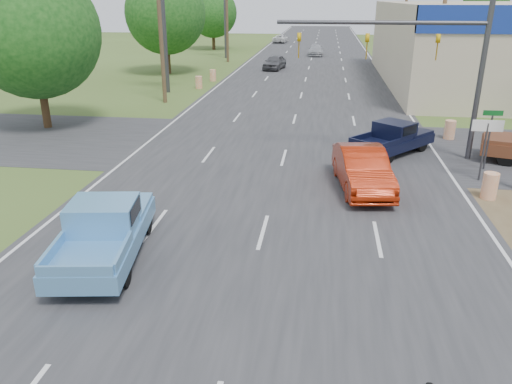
# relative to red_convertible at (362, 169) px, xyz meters

# --- Properties ---
(main_road) EXTENTS (15.00, 180.00, 0.02)m
(main_road) POSITION_rel_red_convertible_xyz_m (-3.35, 27.60, -0.79)
(main_road) COLOR #2D2D30
(main_road) RESTS_ON ground
(cross_road) EXTENTS (120.00, 10.00, 0.02)m
(cross_road) POSITION_rel_red_convertible_xyz_m (-3.35, 5.60, -0.79)
(cross_road) COLOR #2D2D30
(cross_road) RESTS_ON ground
(utility_pole_2) EXTENTS (2.00, 0.28, 10.00)m
(utility_pole_2) POSITION_rel_red_convertible_xyz_m (6.15, 18.60, 4.52)
(utility_pole_2) COLOR #4C3823
(utility_pole_2) RESTS_ON ground
(utility_pole_3) EXTENTS (2.00, 0.28, 10.00)m
(utility_pole_3) POSITION_rel_red_convertible_xyz_m (6.15, 36.60, 4.52)
(utility_pole_3) COLOR #4C3823
(utility_pole_3) RESTS_ON ground
(utility_pole_5) EXTENTS (2.00, 0.28, 10.00)m
(utility_pole_5) POSITION_rel_red_convertible_xyz_m (-12.85, 15.60, 4.52)
(utility_pole_5) COLOR #4C3823
(utility_pole_5) RESTS_ON ground
(utility_pole_6) EXTENTS (2.00, 0.28, 10.00)m
(utility_pole_6) POSITION_rel_red_convertible_xyz_m (-12.85, 39.60, 4.52)
(utility_pole_6) COLOR #4C3823
(utility_pole_6) RESTS_ON ground
(tree_0) EXTENTS (7.14, 7.14, 8.84)m
(tree_0) POSITION_rel_red_convertible_xyz_m (-17.35, 7.60, 4.46)
(tree_0) COLOR #422D19
(tree_0) RESTS_ON ground
(tree_1) EXTENTS (7.56, 7.56, 9.36)m
(tree_1) POSITION_rel_red_convertible_xyz_m (-16.85, 29.60, 4.77)
(tree_1) COLOR #422D19
(tree_1) RESTS_ON ground
(tree_2) EXTENTS (6.72, 6.72, 8.32)m
(tree_2) POSITION_rel_red_convertible_xyz_m (-17.55, 53.60, 4.15)
(tree_2) COLOR #422D19
(tree_2) RESTS_ON ground
(tree_5) EXTENTS (7.98, 7.98, 9.88)m
(tree_5) POSITION_rel_red_convertible_xyz_m (26.65, 82.60, 5.08)
(tree_5) COLOR #422D19
(tree_5) RESTS_ON ground
(tree_6) EXTENTS (8.82, 8.82, 10.92)m
(tree_6) POSITION_rel_red_convertible_xyz_m (-33.35, 82.60, 5.71)
(tree_6) COLOR #422D19
(tree_6) RESTS_ON ground
(barrel_0) EXTENTS (0.56, 0.56, 1.00)m
(barrel_0) POSITION_rel_red_convertible_xyz_m (4.65, -0.40, -0.30)
(barrel_0) COLOR orange
(barrel_0) RESTS_ON ground
(barrel_1) EXTENTS (0.56, 0.56, 1.00)m
(barrel_1) POSITION_rel_red_convertible_xyz_m (5.05, 8.10, -0.30)
(barrel_1) COLOR orange
(barrel_1) RESTS_ON ground
(barrel_2) EXTENTS (0.56, 0.56, 1.00)m
(barrel_2) POSITION_rel_red_convertible_xyz_m (-11.85, 21.60, -0.30)
(barrel_2) COLOR orange
(barrel_2) RESTS_ON ground
(barrel_3) EXTENTS (0.56, 0.56, 1.00)m
(barrel_3) POSITION_rel_red_convertible_xyz_m (-11.55, 25.60, -0.30)
(barrel_3) COLOR orange
(barrel_3) RESTS_ON ground
(lane_sign) EXTENTS (1.20, 0.08, 2.52)m
(lane_sign) POSITION_rel_red_convertible_xyz_m (4.85, 1.60, 1.10)
(lane_sign) COLOR #3F3F44
(lane_sign) RESTS_ON ground
(street_name_sign) EXTENTS (0.80, 0.08, 2.61)m
(street_name_sign) POSITION_rel_red_convertible_xyz_m (5.45, 3.10, 0.81)
(street_name_sign) COLOR #3F3F44
(street_name_sign) RESTS_ON ground
(signal_mast) EXTENTS (9.12, 0.40, 7.00)m
(signal_mast) POSITION_rel_red_convertible_xyz_m (2.48, 4.60, 4.00)
(signal_mast) COLOR #3F3F44
(signal_mast) RESTS_ON ground
(red_convertible) EXTENTS (2.34, 5.04, 1.60)m
(red_convertible) POSITION_rel_red_convertible_xyz_m (0.00, 0.00, 0.00)
(red_convertible) COLOR #941D06
(red_convertible) RESTS_ON ground
(blue_pickup) EXTENTS (2.74, 5.39, 1.71)m
(blue_pickup) POSITION_rel_red_convertible_xyz_m (-7.64, -6.52, 0.06)
(blue_pickup) COLOR black
(blue_pickup) RESTS_ON ground
(navy_pickup) EXTENTS (4.38, 4.68, 1.54)m
(navy_pickup) POSITION_rel_red_convertible_xyz_m (1.79, 5.08, -0.02)
(navy_pickup) COLOR black
(navy_pickup) RESTS_ON ground
(distant_car_grey) EXTENTS (2.40, 4.50, 1.46)m
(distant_car_grey) POSITION_rel_red_convertible_xyz_m (-6.84, 33.88, -0.07)
(distant_car_grey) COLOR #4F4F54
(distant_car_grey) RESTS_ON ground
(distant_car_silver) EXTENTS (1.92, 4.59, 1.32)m
(distant_car_silver) POSITION_rel_red_convertible_xyz_m (-2.93, 47.73, -0.14)
(distant_car_silver) COLOR #ABACB0
(distant_car_silver) RESTS_ON ground
(distant_car_white) EXTENTS (2.44, 4.66, 1.25)m
(distant_car_white) POSITION_rel_red_convertible_xyz_m (-9.14, 66.33, -0.17)
(distant_car_white) COLOR white
(distant_car_white) RESTS_ON ground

